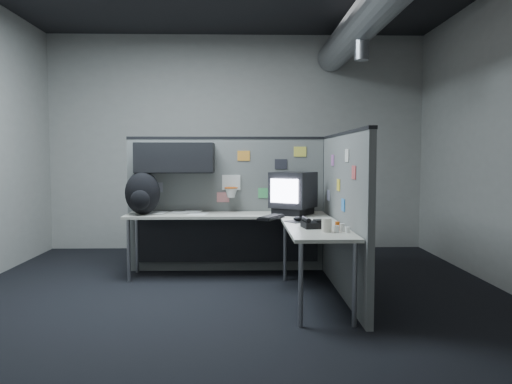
{
  "coord_description": "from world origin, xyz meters",
  "views": [
    {
      "loc": [
        0.1,
        -4.75,
        1.38
      ],
      "look_at": [
        0.23,
        0.35,
        1.03
      ],
      "focal_mm": 35.0,
      "sensor_mm": 36.0,
      "label": 1
    }
  ],
  "objects_px": {
    "desk": "(248,227)",
    "phone": "(313,224)",
    "backpack": "(142,194)",
    "keyboard": "(271,217)",
    "monitor": "(293,193)"
  },
  "relations": [
    {
      "from": "monitor",
      "to": "backpack",
      "type": "relative_size",
      "value": 1.19
    },
    {
      "from": "monitor",
      "to": "keyboard",
      "type": "distance_m",
      "value": 0.54
    },
    {
      "from": "monitor",
      "to": "phone",
      "type": "distance_m",
      "value": 1.11
    },
    {
      "from": "phone",
      "to": "backpack",
      "type": "height_order",
      "value": "backpack"
    },
    {
      "from": "monitor",
      "to": "backpack",
      "type": "height_order",
      "value": "backpack"
    },
    {
      "from": "phone",
      "to": "backpack",
      "type": "distance_m",
      "value": 2.12
    },
    {
      "from": "monitor",
      "to": "phone",
      "type": "xyz_separation_m",
      "value": [
        0.08,
        -1.08,
        -0.21
      ]
    },
    {
      "from": "keyboard",
      "to": "backpack",
      "type": "height_order",
      "value": "backpack"
    },
    {
      "from": "desk",
      "to": "backpack",
      "type": "relative_size",
      "value": 4.7
    },
    {
      "from": "phone",
      "to": "backpack",
      "type": "bearing_deg",
      "value": 149.21
    },
    {
      "from": "phone",
      "to": "desk",
      "type": "bearing_deg",
      "value": 125.27
    },
    {
      "from": "keyboard",
      "to": "backpack",
      "type": "distance_m",
      "value": 1.53
    },
    {
      "from": "desk",
      "to": "monitor",
      "type": "xyz_separation_m",
      "value": [
        0.52,
        0.21,
        0.37
      ]
    },
    {
      "from": "backpack",
      "to": "phone",
      "type": "bearing_deg",
      "value": -13.61
    },
    {
      "from": "desk",
      "to": "phone",
      "type": "relative_size",
      "value": 9.76
    }
  ]
}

